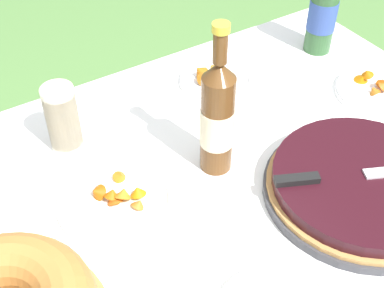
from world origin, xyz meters
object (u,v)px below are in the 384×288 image
(snack_plate_left, at_px, (380,90))
(snack_plate_far, at_px, (214,78))
(cider_bottle_green, at_px, (324,7))
(cider_bottle_amber, at_px, (217,117))
(berry_tart, at_px, (361,186))
(snack_plate_near, at_px, (115,199))
(cup_stack, at_px, (62,118))
(serving_knife, at_px, (351,175))

(snack_plate_left, bearing_deg, snack_plate_far, 141.33)
(cider_bottle_green, bearing_deg, cider_bottle_amber, -154.78)
(berry_tart, xyz_separation_m, snack_plate_far, (-0.03, 0.49, -0.01))
(snack_plate_near, bearing_deg, berry_tart, -29.49)
(cider_bottle_amber, bearing_deg, cup_stack, 137.32)
(snack_plate_near, distance_m, snack_plate_left, 0.74)
(snack_plate_near, bearing_deg, cider_bottle_green, 16.74)
(cider_bottle_amber, relative_size, snack_plate_far, 1.82)
(snack_plate_left, bearing_deg, cup_stack, 162.49)
(snack_plate_far, bearing_deg, cider_bottle_green, -3.24)
(snack_plate_left, bearing_deg, snack_plate_near, 178.28)
(snack_plate_far, bearing_deg, berry_tart, -86.30)
(berry_tart, xyz_separation_m, serving_knife, (-0.03, 0.01, 0.04))
(snack_plate_far, bearing_deg, serving_knife, -89.40)
(serving_knife, distance_m, cider_bottle_green, 0.57)
(serving_knife, relative_size, snack_plate_far, 1.84)
(berry_tart, xyz_separation_m, snack_plate_near, (-0.44, 0.25, -0.02))
(serving_knife, bearing_deg, cider_bottle_amber, 153.07)
(cider_bottle_green, bearing_deg, snack_plate_left, -91.67)
(snack_plate_left, relative_size, snack_plate_far, 1.19)
(snack_plate_left, bearing_deg, serving_knife, -146.84)
(cider_bottle_amber, bearing_deg, snack_plate_near, 176.11)
(berry_tart, relative_size, cup_stack, 2.44)
(serving_knife, xyz_separation_m, cup_stack, (-0.43, 0.45, 0.02))
(berry_tart, relative_size, cider_bottle_green, 1.16)
(serving_knife, height_order, cider_bottle_amber, cider_bottle_amber)
(cup_stack, relative_size, cider_bottle_amber, 0.47)
(serving_knife, xyz_separation_m, snack_plate_left, (0.33, 0.21, -0.05))
(cup_stack, relative_size, snack_plate_near, 0.69)
(berry_tart, bearing_deg, serving_knife, 155.60)
(berry_tart, distance_m, cup_stack, 0.65)
(snack_plate_left, height_order, snack_plate_far, snack_plate_far)
(cider_bottle_green, relative_size, snack_plate_far, 1.79)
(cider_bottle_green, bearing_deg, berry_tart, -123.07)
(berry_tart, distance_m, snack_plate_far, 0.49)
(cider_bottle_amber, height_order, snack_plate_near, cider_bottle_amber)
(cider_bottle_green, xyz_separation_m, snack_plate_left, (-0.01, -0.25, -0.12))
(serving_knife, xyz_separation_m, cider_bottle_amber, (-0.18, 0.22, 0.07))
(cup_stack, height_order, cider_bottle_green, cider_bottle_green)
(serving_knife, relative_size, cider_bottle_amber, 1.01)
(snack_plate_left, bearing_deg, cider_bottle_amber, 179.29)
(berry_tart, relative_size, serving_knife, 1.13)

